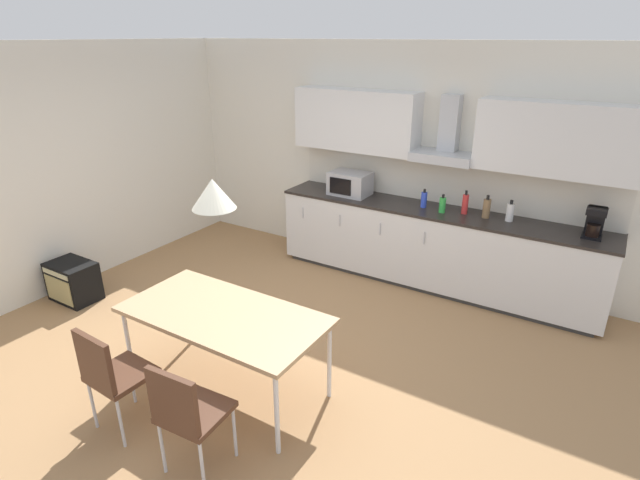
{
  "coord_description": "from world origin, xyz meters",
  "views": [
    {
      "loc": [
        2.49,
        -3.04,
        2.76
      ],
      "look_at": [
        0.25,
        0.58,
        1.0
      ],
      "focal_mm": 28.0,
      "sensor_mm": 36.0,
      "label": 1
    }
  ],
  "objects_px": {
    "bottle_blue": "(424,199)",
    "guitar_amp": "(73,281)",
    "bottle_red": "(465,204)",
    "microwave": "(350,183)",
    "bottle_white": "(510,212)",
    "chair_near_right": "(186,410)",
    "dining_table": "(224,317)",
    "bottle_brown": "(487,208)",
    "coffee_maker": "(595,222)",
    "chair_near_left": "(110,371)",
    "pendant_lamp": "(213,194)",
    "bottle_green": "(442,205)"
  },
  "relations": [
    {
      "from": "microwave",
      "to": "pendant_lamp",
      "type": "height_order",
      "value": "pendant_lamp"
    },
    {
      "from": "bottle_blue",
      "to": "bottle_brown",
      "type": "distance_m",
      "value": 0.7
    },
    {
      "from": "coffee_maker",
      "to": "dining_table",
      "type": "bearing_deg",
      "value": -130.42
    },
    {
      "from": "bottle_white",
      "to": "bottle_green",
      "type": "height_order",
      "value": "bottle_white"
    },
    {
      "from": "microwave",
      "to": "bottle_red",
      "type": "xyz_separation_m",
      "value": [
        1.41,
        0.04,
        -0.03
      ]
    },
    {
      "from": "coffee_maker",
      "to": "bottle_brown",
      "type": "distance_m",
      "value": 1.03
    },
    {
      "from": "pendant_lamp",
      "to": "coffee_maker",
      "type": "bearing_deg",
      "value": 49.58
    },
    {
      "from": "bottle_red",
      "to": "bottle_green",
      "type": "distance_m",
      "value": 0.24
    },
    {
      "from": "bottle_blue",
      "to": "chair_near_left",
      "type": "distance_m",
      "value": 3.68
    },
    {
      "from": "microwave",
      "to": "guitar_amp",
      "type": "bearing_deg",
      "value": -131.14
    },
    {
      "from": "bottle_green",
      "to": "pendant_lamp",
      "type": "bearing_deg",
      "value": -107.59
    },
    {
      "from": "chair_near_right",
      "to": "chair_near_left",
      "type": "bearing_deg",
      "value": -179.99
    },
    {
      "from": "bottle_brown",
      "to": "pendant_lamp",
      "type": "distance_m",
      "value": 3.11
    },
    {
      "from": "bottle_red",
      "to": "bottle_white",
      "type": "distance_m",
      "value": 0.47
    },
    {
      "from": "bottle_white",
      "to": "dining_table",
      "type": "xyz_separation_m",
      "value": [
        -1.54,
        -2.77,
        -0.34
      ]
    },
    {
      "from": "guitar_amp",
      "to": "pendant_lamp",
      "type": "bearing_deg",
      "value": -5.95
    },
    {
      "from": "coffee_maker",
      "to": "chair_near_left",
      "type": "distance_m",
      "value": 4.48
    },
    {
      "from": "guitar_amp",
      "to": "bottle_red",
      "type": "bearing_deg",
      "value": 35.03
    },
    {
      "from": "bottle_red",
      "to": "bottle_white",
      "type": "xyz_separation_m",
      "value": [
        0.47,
        0.02,
        -0.01
      ]
    },
    {
      "from": "bottle_blue",
      "to": "guitar_amp",
      "type": "relative_size",
      "value": 0.41
    },
    {
      "from": "bottle_white",
      "to": "guitar_amp",
      "type": "distance_m",
      "value": 4.81
    },
    {
      "from": "microwave",
      "to": "chair_near_right",
      "type": "height_order",
      "value": "microwave"
    },
    {
      "from": "bottle_blue",
      "to": "bottle_red",
      "type": "bearing_deg",
      "value": 3.48
    },
    {
      "from": "coffee_maker",
      "to": "bottle_blue",
      "type": "bearing_deg",
      "value": -179.52
    },
    {
      "from": "bottle_blue",
      "to": "pendant_lamp",
      "type": "xyz_separation_m",
      "value": [
        -0.6,
        -2.72,
        0.68
      ]
    },
    {
      "from": "bottle_blue",
      "to": "bottle_white",
      "type": "xyz_separation_m",
      "value": [
        0.93,
        0.05,
        0.01
      ]
    },
    {
      "from": "bottle_white",
      "to": "dining_table",
      "type": "relative_size",
      "value": 0.14
    },
    {
      "from": "bottle_green",
      "to": "dining_table",
      "type": "xyz_separation_m",
      "value": [
        -0.84,
        -2.66,
        -0.33
      ]
    },
    {
      "from": "microwave",
      "to": "dining_table",
      "type": "distance_m",
      "value": 2.76
    },
    {
      "from": "guitar_amp",
      "to": "bottle_brown",
      "type": "bearing_deg",
      "value": 33.24
    },
    {
      "from": "chair_near_left",
      "to": "bottle_green",
      "type": "bearing_deg",
      "value": 70.57
    },
    {
      "from": "bottle_blue",
      "to": "bottle_white",
      "type": "relative_size",
      "value": 0.94
    },
    {
      "from": "dining_table",
      "to": "microwave",
      "type": "bearing_deg",
      "value": 97.27
    },
    {
      "from": "bottle_red",
      "to": "coffee_maker",
      "type": "bearing_deg",
      "value": -0.62
    },
    {
      "from": "microwave",
      "to": "coffee_maker",
      "type": "bearing_deg",
      "value": 0.56
    },
    {
      "from": "coffee_maker",
      "to": "dining_table",
      "type": "xyz_separation_m",
      "value": [
        -2.33,
        -2.73,
        -0.39
      ]
    },
    {
      "from": "pendant_lamp",
      "to": "guitar_amp",
      "type": "bearing_deg",
      "value": 174.05
    },
    {
      "from": "bottle_white",
      "to": "chair_near_right",
      "type": "bearing_deg",
      "value": -108.07
    },
    {
      "from": "microwave",
      "to": "bottle_brown",
      "type": "xyz_separation_m",
      "value": [
        1.65,
        0.03,
        -0.03
      ]
    },
    {
      "from": "microwave",
      "to": "coffee_maker",
      "type": "relative_size",
      "value": 1.6
    },
    {
      "from": "guitar_amp",
      "to": "microwave",
      "type": "bearing_deg",
      "value": 48.86
    },
    {
      "from": "bottle_red",
      "to": "chair_near_left",
      "type": "relative_size",
      "value": 0.3
    },
    {
      "from": "bottle_green",
      "to": "bottle_brown",
      "type": "distance_m",
      "value": 0.46
    },
    {
      "from": "pendant_lamp",
      "to": "chair_near_left",
      "type": "bearing_deg",
      "value": -115.31
    },
    {
      "from": "bottle_white",
      "to": "chair_near_left",
      "type": "xyz_separation_m",
      "value": [
        -1.91,
        -3.56,
        -0.49
      ]
    },
    {
      "from": "microwave",
      "to": "pendant_lamp",
      "type": "relative_size",
      "value": 1.5
    },
    {
      "from": "chair_near_right",
      "to": "bottle_blue",
      "type": "bearing_deg",
      "value": 86.3
    },
    {
      "from": "coffee_maker",
      "to": "microwave",
      "type": "bearing_deg",
      "value": -179.44
    },
    {
      "from": "chair_near_left",
      "to": "chair_near_right",
      "type": "distance_m",
      "value": 0.75
    },
    {
      "from": "bottle_blue",
      "to": "guitar_amp",
      "type": "distance_m",
      "value": 4.03
    }
  ]
}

